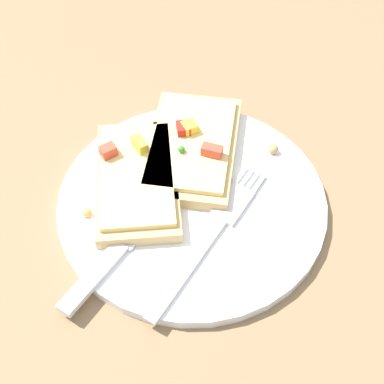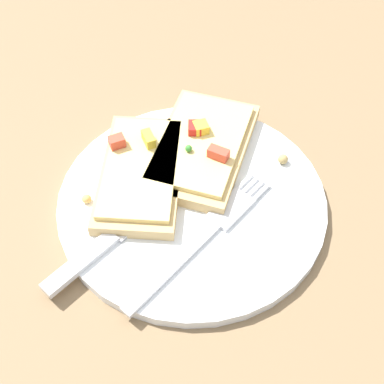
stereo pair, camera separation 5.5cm
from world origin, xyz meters
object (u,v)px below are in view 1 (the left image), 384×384
(knife, at_px, (128,238))
(pizza_slice_main, at_px, (192,146))
(plate, at_px, (192,202))
(pizza_slice_corner, at_px, (137,178))
(fork, at_px, (214,230))

(knife, bearing_deg, pizza_slice_main, 5.51)
(plate, height_order, pizza_slice_corner, pizza_slice_corner)
(knife, relative_size, pizza_slice_main, 1.02)
(plate, xyz_separation_m, fork, (-0.04, -0.02, 0.01))
(pizza_slice_main, height_order, pizza_slice_corner, same)
(knife, height_order, pizza_slice_corner, pizza_slice_corner)
(knife, xyz_separation_m, pizza_slice_corner, (0.07, -0.01, 0.01))
(knife, distance_m, pizza_slice_corner, 0.07)
(plate, height_order, fork, fork)
(fork, relative_size, pizza_slice_main, 0.96)
(knife, bearing_deg, plate, -16.73)
(plate, xyz_separation_m, pizza_slice_corner, (0.03, 0.06, 0.02))
(knife, relative_size, pizza_slice_corner, 1.14)
(plate, relative_size, pizza_slice_corner, 1.75)
(pizza_slice_main, xyz_separation_m, pizza_slice_corner, (-0.04, 0.06, -0.00))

